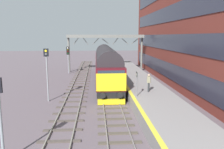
% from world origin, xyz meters
% --- Properties ---
extents(ground_plane, '(140.00, 140.00, 0.00)m').
position_xyz_m(ground_plane, '(0.00, 0.00, 0.00)').
color(ground_plane, '#61545B').
rests_on(ground_plane, ground).
extents(track_main, '(2.50, 60.00, 0.15)m').
position_xyz_m(track_main, '(0.00, 0.00, 0.05)').
color(track_main, gray).
rests_on(track_main, ground).
extents(track_adjacent_west, '(2.50, 60.00, 0.15)m').
position_xyz_m(track_adjacent_west, '(-3.48, 0.00, 0.06)').
color(track_adjacent_west, gray).
rests_on(track_adjacent_west, ground).
extents(station_platform, '(4.00, 44.00, 1.01)m').
position_xyz_m(station_platform, '(3.60, 0.00, 0.50)').
color(station_platform, gray).
rests_on(station_platform, ground).
extents(station_building, '(5.53, 37.32, 17.00)m').
position_xyz_m(station_building, '(10.29, 4.28, 8.50)').
color(station_building, maroon).
rests_on(station_building, ground).
extents(diesel_locomotive, '(2.74, 19.36, 4.68)m').
position_xyz_m(diesel_locomotive, '(0.00, 4.57, 2.49)').
color(diesel_locomotive, black).
rests_on(diesel_locomotive, ground).
extents(signal_post_mid, '(0.44, 0.22, 4.91)m').
position_xyz_m(signal_post_mid, '(-5.80, -3.46, 3.03)').
color(signal_post_mid, gray).
rests_on(signal_post_mid, ground).
extents(signal_post_far, '(0.44, 0.22, 4.36)m').
position_xyz_m(signal_post_far, '(-5.80, 12.19, 2.85)').
color(signal_post_far, gray).
rests_on(signal_post_far, ground).
extents(platform_number_sign, '(0.10, 0.44, 2.08)m').
position_xyz_m(platform_number_sign, '(2.06, -5.95, 2.38)').
color(platform_number_sign, slate).
rests_on(platform_number_sign, station_platform).
extents(waiting_passenger, '(0.45, 0.47, 1.64)m').
position_xyz_m(waiting_passenger, '(3.44, -4.45, 1.99)').
color(waiting_passenger, '#313537').
rests_on(waiting_passenger, station_platform).
extents(overhead_footbridge, '(12.78, 2.00, 6.25)m').
position_xyz_m(overhead_footbridge, '(0.31, 14.01, 5.67)').
color(overhead_footbridge, slate).
rests_on(overhead_footbridge, ground).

